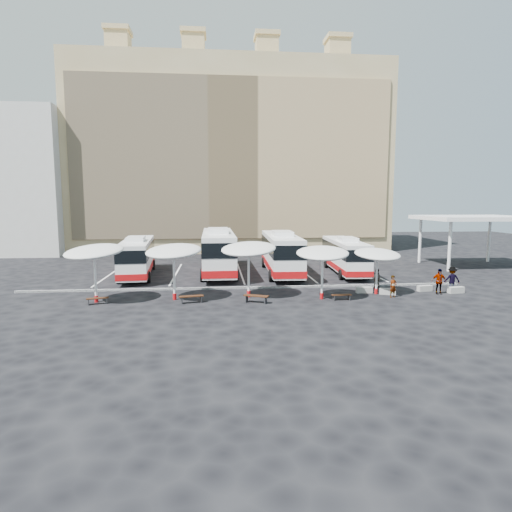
{
  "coord_description": "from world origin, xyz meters",
  "views": [
    {
      "loc": [
        -2.25,
        -31.73,
        6.61
      ],
      "look_at": [
        1.0,
        3.0,
        2.2
      ],
      "focal_mm": 30.0,
      "sensor_mm": 36.0,
      "label": 1
    }
  ],
  "objects": [
    {
      "name": "passenger_0",
      "position": [
        9.99,
        -3.5,
        0.78
      ],
      "size": [
        0.65,
        0.52,
        1.55
      ],
      "primitive_type": "imported",
      "rotation": [
        0.0,
        0.0,
        0.31
      ],
      "color": "black",
      "rests_on": "ground"
    },
    {
      "name": "sunshade_4",
      "position": [
        9.25,
        -2.29,
        2.88
      ],
      "size": [
        3.62,
        3.66,
        3.39
      ],
      "rotation": [
        0.0,
        0.0,
        0.13
      ],
      "color": "white",
      "rests_on": "ground"
    },
    {
      "name": "sandstone_building",
      "position": [
        0.0,
        31.87,
        12.63
      ],
      "size": [
        42.0,
        18.25,
        29.6
      ],
      "color": "tan",
      "rests_on": "ground"
    },
    {
      "name": "bus_3",
      "position": [
        9.72,
        6.98,
        1.76
      ],
      "size": [
        3.04,
        10.97,
        3.44
      ],
      "rotation": [
        0.0,
        0.0,
        -0.07
      ],
      "color": "white",
      "rests_on": "ground"
    },
    {
      "name": "sunshade_0",
      "position": [
        -10.23,
        -3.09,
        3.38
      ],
      "size": [
        5.06,
        5.08,
        3.97
      ],
      "rotation": [
        0.0,
        0.0,
        -0.43
      ],
      "color": "white",
      "rests_on": "ground"
    },
    {
      "name": "service_canopy",
      "position": [
        24.0,
        10.0,
        4.87
      ],
      "size": [
        10.0,
        8.0,
        5.2
      ],
      "color": "white",
      "rests_on": "ground"
    },
    {
      "name": "bus_1",
      "position": [
        -2.08,
        8.15,
        2.18
      ],
      "size": [
        3.26,
        13.49,
        4.27
      ],
      "rotation": [
        0.0,
        0.0,
        0.01
      ],
      "color": "white",
      "rests_on": "ground"
    },
    {
      "name": "ground",
      "position": [
        0.0,
        0.0,
        0.0
      ],
      "size": [
        120.0,
        120.0,
        0.0
      ],
      "primitive_type": "plane",
      "color": "black",
      "rests_on": "ground"
    },
    {
      "name": "apartment_block",
      "position": [
        -28.0,
        28.0,
        9.0
      ],
      "size": [
        14.0,
        14.0,
        18.0
      ],
      "primitive_type": "cube",
      "color": "beige",
      "rests_on": "ground"
    },
    {
      "name": "wood_bench_0",
      "position": [
        -10.0,
        -3.65,
        0.33
      ],
      "size": [
        1.43,
        0.75,
        0.42
      ],
      "rotation": [
        0.0,
        0.0,
        0.29
      ],
      "color": "black",
      "rests_on": "ground"
    },
    {
      "name": "passenger_3",
      "position": [
        15.13,
        -2.03,
        0.93
      ],
      "size": [
        1.29,
        0.84,
        1.87
      ],
      "primitive_type": "imported",
      "rotation": [
        0.0,
        0.0,
        3.01
      ],
      "color": "black",
      "rests_on": "ground"
    },
    {
      "name": "bay_lines",
      "position": [
        0.0,
        8.0,
        0.01
      ],
      "size": [
        24.15,
        12.0,
        0.01
      ],
      "color": "white",
      "rests_on": "ground"
    },
    {
      "name": "wood_bench_1",
      "position": [
        -3.93,
        -3.89,
        0.37
      ],
      "size": [
        1.64,
        0.76,
        0.49
      ],
      "rotation": [
        0.0,
        0.0,
        0.22
      ],
      "color": "black",
      "rests_on": "ground"
    },
    {
      "name": "sunshade_1",
      "position": [
        -5.12,
        -2.82,
        3.32
      ],
      "size": [
        4.82,
        4.85,
        3.91
      ],
      "rotation": [
        0.0,
        0.0,
        -0.36
      ],
      "color": "white",
      "rests_on": "ground"
    },
    {
      "name": "sunshade_3",
      "position": [
        4.92,
        -3.52,
        3.16
      ],
      "size": [
        4.25,
        4.29,
        3.72
      ],
      "rotation": [
        0.0,
        0.0,
        -0.22
      ],
      "color": "white",
      "rests_on": "ground"
    },
    {
      "name": "conc_bench_3",
      "position": [
        15.18,
        -2.56,
        0.23
      ],
      "size": [
        1.26,
        0.6,
        0.45
      ],
      "primitive_type": "cube",
      "rotation": [
        0.0,
        0.0,
        0.17
      ],
      "color": "gray",
      "rests_on": "ground"
    },
    {
      "name": "passenger_2",
      "position": [
        13.73,
        -2.76,
        0.92
      ],
      "size": [
        1.13,
        0.59,
        1.85
      ],
      "primitive_type": "imported",
      "rotation": [
        0.0,
        0.0,
        -0.13
      ],
      "color": "black",
      "rests_on": "ground"
    },
    {
      "name": "bus_0",
      "position": [
        -9.34,
        7.24,
        1.84
      ],
      "size": [
        3.37,
        11.51,
        3.6
      ],
      "rotation": [
        0.0,
        0.0,
        0.09
      ],
      "color": "white",
      "rests_on": "ground"
    },
    {
      "name": "conc_bench_1",
      "position": [
        10.01,
        -2.53,
        0.21
      ],
      "size": [
        1.2,
        0.79,
        0.43
      ],
      "primitive_type": "cube",
      "rotation": [
        0.0,
        0.0,
        -0.4
      ],
      "color": "gray",
      "rests_on": "ground"
    },
    {
      "name": "bus_2",
      "position": [
        3.73,
        7.3,
        2.06
      ],
      "size": [
        3.28,
        12.76,
        4.02
      ],
      "rotation": [
        0.0,
        0.0,
        -0.03
      ],
      "color": "white",
      "rests_on": "ground"
    },
    {
      "name": "passenger_1",
      "position": [
        10.0,
        -0.41,
        0.76
      ],
      "size": [
        0.93,
        0.87,
        1.53
      ],
      "primitive_type": "imported",
      "rotation": [
        0.0,
        0.0,
        2.63
      ],
      "color": "black",
      "rests_on": "ground"
    },
    {
      "name": "curb_divider",
      "position": [
        0.0,
        0.5,
        0.07
      ],
      "size": [
        34.0,
        0.25,
        0.15
      ],
      "primitive_type": "cube",
      "color": "black",
      "rests_on": "ground"
    },
    {
      "name": "conc_bench_0",
      "position": [
        8.51,
        -1.88,
        0.22
      ],
      "size": [
        1.17,
        0.42,
        0.44
      ],
      "primitive_type": "cube",
      "rotation": [
        0.0,
        0.0,
        -0.03
      ],
      "color": "gray",
      "rests_on": "ground"
    },
    {
      "name": "sunshade_2",
      "position": [
        -0.03,
        -2.47,
        3.38
      ],
      "size": [
        5.02,
        5.05,
        3.98
      ],
      "rotation": [
        0.0,
        0.0,
        -0.41
      ],
      "color": "white",
      "rests_on": "ground"
    },
    {
      "name": "conc_bench_2",
      "position": [
        13.23,
        -1.68,
        0.21
      ],
      "size": [
        1.17,
        0.57,
        0.42
      ],
      "primitive_type": "cube",
      "rotation": [
        0.0,
        0.0,
        0.19
      ],
      "color": "gray",
      "rests_on": "ground"
    },
    {
      "name": "wood_bench_3",
      "position": [
        6.16,
        -4.05,
        0.31
      ],
      "size": [
        1.34,
        0.37,
        0.41
      ],
      "rotation": [
        0.0,
        0.0,
        0.01
      ],
      "color": "black",
      "rests_on": "ground"
    },
    {
      "name": "wood_bench_2",
      "position": [
        0.32,
        -4.25,
        0.39
      ],
      "size": [
        1.7,
        1.09,
        0.51
      ],
      "rotation": [
        0.0,
        0.0,
        -0.43
      ],
      "color": "black",
      "rests_on": "ground"
    }
  ]
}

